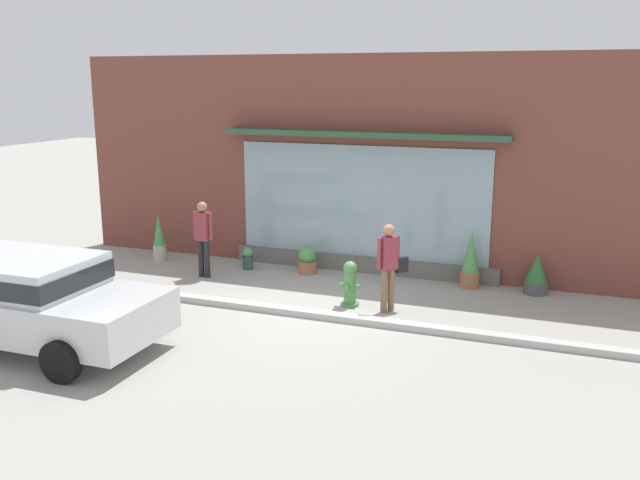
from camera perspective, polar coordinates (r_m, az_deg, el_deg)
ground_plane at (r=12.68m, az=-0.62°, el=-6.08°), size 60.00×60.00×0.00m
curb_strip at (r=12.49m, az=-0.95°, el=-6.10°), size 14.00×0.24×0.12m
storefront at (r=15.10m, az=3.81°, el=6.06°), size 14.00×0.81×4.71m
fire_hydrant at (r=12.97m, az=2.50°, el=-3.60°), size 0.41×0.38×0.87m
pedestrian_with_handbag at (r=12.55m, az=5.76°, el=-1.78°), size 0.49×0.54×1.65m
pedestrian_passerby at (r=14.92m, az=-9.66°, el=0.55°), size 0.48×0.22×1.65m
parked_car_silver at (r=11.88m, az=-23.18°, el=-4.25°), size 4.35×2.07×1.47m
potted_plant_corner_tall at (r=14.38m, az=12.37°, el=-1.65°), size 0.40×0.40×1.21m
potted_plant_window_right at (r=15.57m, az=-5.99°, el=-1.51°), size 0.24×0.24×0.50m
potted_plant_low_front at (r=14.36m, az=17.48°, el=-2.77°), size 0.47×0.47×0.81m
potted_plant_window_left at (r=16.65m, az=-13.17°, el=0.12°), size 0.31×0.31×1.08m
potted_plant_near_hydrant at (r=15.16m, az=-1.07°, el=-1.67°), size 0.42×0.42×0.61m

